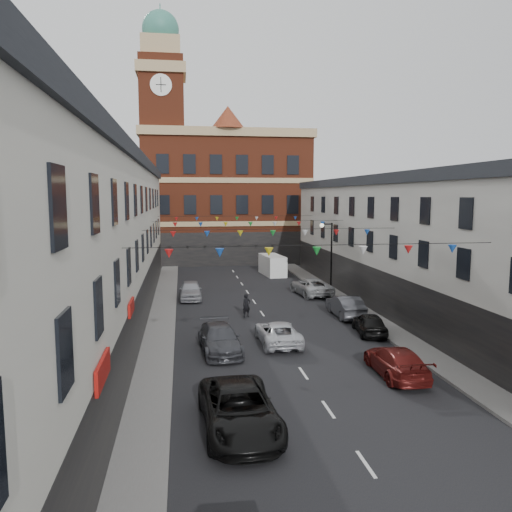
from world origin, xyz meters
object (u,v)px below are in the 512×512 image
car_left_e (191,290)px  white_van (272,265)px  car_right_d (370,324)px  car_right_e (346,306)px  car_left_c (239,410)px  moving_car (278,333)px  car_right_c (396,362)px  pedestrian (247,306)px  car_right_f (311,287)px  street_lamp (329,248)px  car_left_d (220,339)px

car_left_e → white_van: white_van is taller
car_right_d → car_right_e: bearing=-82.0°
car_left_c → car_right_d: size_ratio=1.45×
car_left_c → moving_car: 10.51m
car_right_c → white_van: white_van is taller
white_van → pedestrian: size_ratio=2.91×
car_right_f → pedestrian: pedestrian is taller
car_right_f → car_left_e: bearing=-5.2°
car_right_c → moving_car: size_ratio=1.01×
car_right_d → car_right_f: size_ratio=0.74×
car_left_c → car_left_e: car_left_c is taller
car_right_f → white_van: size_ratio=1.10×
car_right_c → car_right_d: bearing=-99.1°
street_lamp → car_right_e: (-1.05, -7.68, -3.16)m
moving_car → car_right_e: bearing=-136.7°
street_lamp → pedestrian: 10.82m
street_lamp → car_right_e: street_lamp is taller
car_left_c → car_right_f: (8.68, 23.13, -0.05)m
white_van → street_lamp: bearing=-81.6°
car_right_f → street_lamp: bearing=175.7°
car_right_d → car_right_f: bearing=-80.0°
car_right_e → car_left_d: bearing=36.1°
car_right_c → moving_car: 7.20m
car_left_c → car_left_d: 9.01m
street_lamp → car_right_c: size_ratio=1.30×
car_right_c → pedestrian: 13.19m
street_lamp → moving_car: 15.23m
car_right_d → car_right_f: (-0.42, 12.04, 0.07)m
street_lamp → car_right_d: street_lamp is taller
car_right_e → car_right_f: (-0.42, 7.62, -0.03)m
car_left_c → car_right_f: bearing=67.0°
car_left_c → car_right_c: bearing=26.6°
car_left_e → pedestrian: (3.65, -6.55, 0.07)m
car_left_c → car_right_f: 24.71m
car_right_e → car_right_f: bearing=-86.3°
car_left_c → car_right_d: (9.10, 11.09, -0.12)m
white_van → car_right_c: bearing=-95.1°
car_right_d → moving_car: bearing=18.9°
car_right_e → pedestrian: pedestrian is taller
car_right_d → moving_car: size_ratio=0.83×
car_right_d → pedestrian: bearing=-30.0°
car_left_d → pedestrian: 7.70m
car_right_c → car_right_d: (1.37, 6.81, -0.02)m
car_left_e → white_van: (8.67, 11.18, 0.30)m
car_left_d → white_van: (7.40, 25.06, 0.33)m
car_left_e → car_right_e: 12.72m
car_left_c → moving_car: bearing=69.2°
car_right_f → car_right_d: bearing=85.4°
street_lamp → white_van: 11.58m
car_left_e → moving_car: (4.60, -12.91, -0.10)m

